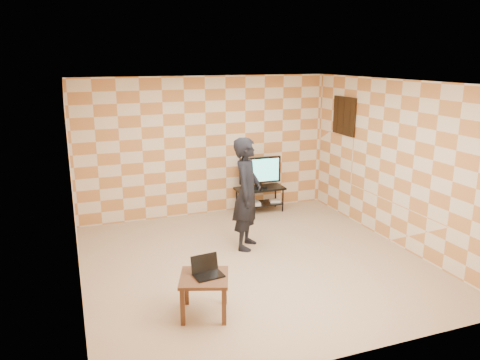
% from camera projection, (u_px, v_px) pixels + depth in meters
% --- Properties ---
extents(floor, '(5.00, 5.00, 0.00)m').
position_uv_depth(floor, '(254.00, 262.00, 7.15)').
color(floor, tan).
rests_on(floor, ground).
extents(wall_back, '(5.00, 0.02, 2.70)m').
position_uv_depth(wall_back, '(206.00, 147.00, 9.07)').
color(wall_back, beige).
rests_on(wall_back, ground).
extents(wall_front, '(5.00, 0.02, 2.70)m').
position_uv_depth(wall_front, '(351.00, 236.00, 4.54)').
color(wall_front, beige).
rests_on(wall_front, ground).
extents(wall_left, '(0.02, 5.00, 2.70)m').
position_uv_depth(wall_left, '(73.00, 193.00, 5.97)').
color(wall_left, beige).
rests_on(wall_left, ground).
extents(wall_right, '(0.02, 5.00, 2.70)m').
position_uv_depth(wall_right, '(396.00, 163.00, 7.65)').
color(wall_right, beige).
rests_on(wall_right, ground).
extents(ceiling, '(5.00, 5.00, 0.02)m').
position_uv_depth(ceiling, '(255.00, 82.00, 6.46)').
color(ceiling, white).
rests_on(ceiling, wall_back).
extents(wall_art, '(0.04, 0.72, 0.72)m').
position_uv_depth(wall_art, '(344.00, 116.00, 8.89)').
color(wall_art, black).
rests_on(wall_art, wall_right).
extents(tv_stand, '(0.98, 0.44, 0.50)m').
position_uv_depth(tv_stand, '(260.00, 194.00, 9.41)').
color(tv_stand, black).
rests_on(tv_stand, floor).
extents(tv, '(0.86, 0.17, 0.62)m').
position_uv_depth(tv, '(260.00, 171.00, 9.28)').
color(tv, black).
rests_on(tv, tv_stand).
extents(dvd_player, '(0.42, 0.32, 0.06)m').
position_uv_depth(dvd_player, '(250.00, 203.00, 9.34)').
color(dvd_player, '#B5B5B8').
rests_on(dvd_player, tv_stand).
extents(game_console, '(0.24, 0.19, 0.05)m').
position_uv_depth(game_console, '(275.00, 201.00, 9.52)').
color(game_console, silver).
rests_on(game_console, tv_stand).
extents(side_table, '(0.73, 0.73, 0.50)m').
position_uv_depth(side_table, '(204.00, 283.00, 5.61)').
color(side_table, '#392618').
rests_on(side_table, floor).
extents(laptop, '(0.37, 0.31, 0.23)m').
position_uv_depth(laptop, '(207.00, 271.00, 5.61)').
color(laptop, black).
rests_on(laptop, side_table).
extents(person, '(0.73, 0.80, 1.82)m').
position_uv_depth(person, '(247.00, 194.00, 7.50)').
color(person, black).
rests_on(person, floor).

